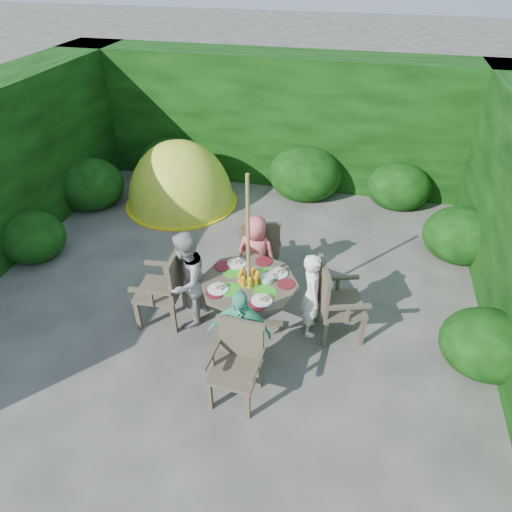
% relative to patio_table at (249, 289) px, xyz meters
% --- Properties ---
extents(ground, '(60.00, 60.00, 0.00)m').
position_rel_patio_table_xyz_m(ground, '(-0.45, 0.60, -0.62)').
color(ground, '#403E39').
rests_on(ground, ground).
extents(hedge_enclosure, '(9.00, 9.00, 2.50)m').
position_rel_patio_table_xyz_m(hedge_enclosure, '(-0.45, 1.93, 0.63)').
color(hedge_enclosure, black).
rests_on(hedge_enclosure, ground).
extents(patio_table, '(1.40, 1.40, 0.88)m').
position_rel_patio_table_xyz_m(patio_table, '(0.00, 0.00, 0.00)').
color(patio_table, '#3D3628').
rests_on(patio_table, ground).
extents(parasol_pole, '(0.05, 0.05, 2.20)m').
position_rel_patio_table_xyz_m(parasol_pole, '(-0.00, -0.00, 0.48)').
color(parasol_pole, olive).
rests_on(parasol_pole, ground).
extents(garden_chair_right, '(0.70, 0.75, 1.02)m').
position_rel_patio_table_xyz_m(garden_chair_right, '(1.08, 0.11, -0.07)').
color(garden_chair_right, '#3D3628').
rests_on(garden_chair_right, ground).
extents(garden_chair_left, '(0.61, 0.67, 1.05)m').
position_rel_patio_table_xyz_m(garden_chair_left, '(-1.08, -0.13, -0.06)').
color(garden_chair_left, '#3D3628').
rests_on(garden_chair_left, ground).
extents(garden_chair_back, '(0.73, 0.68, 0.98)m').
position_rel_patio_table_xyz_m(garden_chair_back, '(-0.11, 1.09, -0.09)').
color(garden_chair_back, '#3D3628').
rests_on(garden_chair_back, ground).
extents(garden_chair_front, '(0.58, 0.53, 0.93)m').
position_rel_patio_table_xyz_m(garden_chair_front, '(0.14, -1.09, -0.12)').
color(garden_chair_front, '#3D3628').
rests_on(garden_chair_front, ground).
extents(child_right, '(0.37, 0.49, 1.19)m').
position_rel_patio_table_xyz_m(child_right, '(0.79, 0.09, -0.02)').
color(child_right, white).
rests_on(child_right, ground).
extents(child_left, '(0.56, 0.70, 1.36)m').
position_rel_patio_table_xyz_m(child_left, '(-0.80, -0.09, 0.07)').
color(child_left, '#A8A7A2').
rests_on(child_left, ground).
extents(child_back, '(0.62, 0.45, 1.19)m').
position_rel_patio_table_xyz_m(child_back, '(-0.10, 0.79, -0.02)').
color(child_back, '#F16365').
rests_on(child_back, ground).
extents(child_front, '(0.75, 0.39, 1.23)m').
position_rel_patio_table_xyz_m(child_front, '(0.09, -0.80, -0.00)').
color(child_front, '#55C79F').
rests_on(child_front, ground).
extents(dome_tent, '(2.24, 2.24, 2.46)m').
position_rel_patio_table_xyz_m(dome_tent, '(-2.11, 2.99, -0.62)').
color(dome_tent, '#B7D428').
rests_on(dome_tent, ground).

